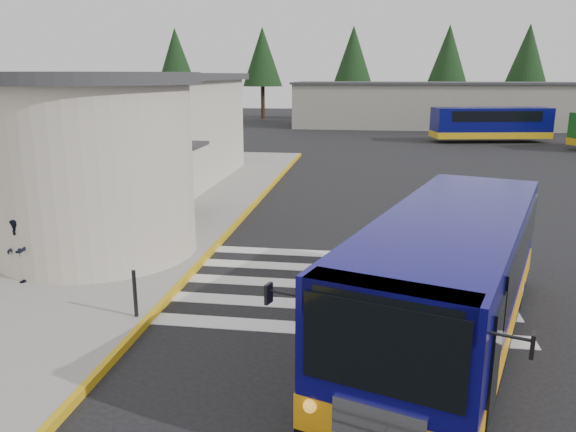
# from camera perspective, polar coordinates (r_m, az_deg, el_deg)

# --- Properties ---
(ground) EXTENTS (140.00, 140.00, 0.00)m
(ground) POSITION_cam_1_polar(r_m,az_deg,el_deg) (14.25, 6.82, -6.00)
(ground) COLOR black
(ground) RESTS_ON ground
(sidewalk) EXTENTS (10.00, 34.00, 0.15)m
(sidewalk) POSITION_cam_1_polar(r_m,az_deg,el_deg) (20.28, -19.08, -0.34)
(sidewalk) COLOR gray
(sidewalk) RESTS_ON ground
(curb_strip) EXTENTS (0.12, 34.00, 0.16)m
(curb_strip) POSITION_cam_1_polar(r_m,az_deg,el_deg) (18.54, -5.37, -0.91)
(curb_strip) COLOR gold
(curb_strip) RESTS_ON ground
(station_building) EXTENTS (12.70, 18.70, 4.80)m
(station_building) POSITION_cam_1_polar(r_m,az_deg,el_deg) (23.25, -20.38, 7.58)
(station_building) COLOR beige
(station_building) RESTS_ON ground
(crosswalk) EXTENTS (8.00, 5.35, 0.01)m
(crosswalk) POSITION_cam_1_polar(r_m,az_deg,el_deg) (13.51, 4.57, -7.05)
(crosswalk) COLOR silver
(crosswalk) RESTS_ON ground
(depot_building) EXTENTS (26.40, 8.40, 4.20)m
(depot_building) POSITION_cam_1_polar(r_m,az_deg,el_deg) (55.74, 14.60, 10.88)
(depot_building) COLOR gray
(depot_building) RESTS_ON ground
(tree_line) EXTENTS (58.40, 4.40, 10.00)m
(tree_line) POSITION_cam_1_polar(r_m,az_deg,el_deg) (63.69, 14.39, 15.46)
(tree_line) COLOR black
(tree_line) RESTS_ON ground
(transit_bus) EXTENTS (5.16, 9.06, 2.49)m
(transit_bus) POSITION_cam_1_polar(r_m,az_deg,el_deg) (10.69, 15.98, -6.64)
(transit_bus) COLOR #0B0862
(transit_bus) RESTS_ON ground
(pedestrian_a) EXTENTS (0.54, 0.69, 1.66)m
(pedestrian_a) POSITION_cam_1_polar(r_m,az_deg,el_deg) (14.14, -14.37, -2.32)
(pedestrian_a) COLOR black
(pedestrian_a) RESTS_ON sidewalk
(pedestrian_b) EXTENTS (0.86, 0.92, 1.52)m
(pedestrian_b) POSITION_cam_1_polar(r_m,az_deg,el_deg) (14.56, -25.61, -3.11)
(pedestrian_b) COLOR black
(pedestrian_b) RESTS_ON sidewalk
(bollard) EXTENTS (0.08, 0.08, 0.98)m
(bollard) POSITION_cam_1_polar(r_m,az_deg,el_deg) (11.73, -15.28, -7.60)
(bollard) COLOR black
(bollard) RESTS_ON sidewalk
(far_bus_a) EXTENTS (8.75, 3.87, 2.18)m
(far_bus_a) POSITION_cam_1_polar(r_m,az_deg,el_deg) (44.63, 19.89, 8.90)
(far_bus_a) COLOR #060851
(far_bus_a) RESTS_ON ground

